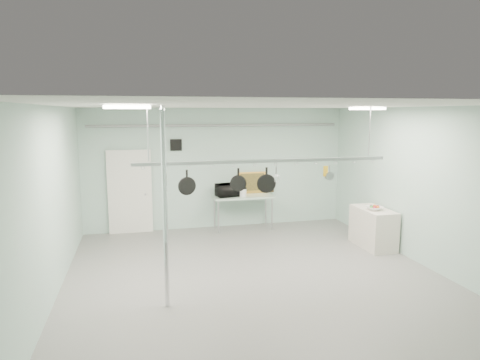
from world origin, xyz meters
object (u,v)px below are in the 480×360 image
object	(u,v)px
microwave	(228,190)
skillet_left	(187,182)
prep_table	(243,198)
skillet_right	(266,180)
coffee_canister	(243,193)
skillet_mid	(238,179)
pot_rack	(265,159)
chrome_pole	(165,209)
fruit_bowl	(374,208)
side_cabinet	(373,228)

from	to	relation	value
microwave	skillet_left	world-z (taller)	skillet_left
prep_table	microwave	distance (m)	0.47
skillet_right	coffee_canister	bearing A→B (deg)	92.05
skillet_mid	skillet_right	bearing A→B (deg)	20.95
pot_rack	skillet_left	distance (m)	1.49
chrome_pole	coffee_canister	distance (m)	4.69
skillet_left	skillet_right	world-z (taller)	same
fruit_bowl	skillet_right	world-z (taller)	skillet_right
skillet_mid	skillet_right	xyz separation A→B (m)	(0.54, 0.00, -0.04)
skillet_left	skillet_mid	xyz separation A→B (m)	(0.94, 0.00, 0.01)
microwave	fruit_bowl	world-z (taller)	microwave
microwave	skillet_left	distance (m)	3.69
skillet_right	microwave	bearing A→B (deg)	98.73
pot_rack	fruit_bowl	size ratio (longest dim) A/B	13.55
microwave	fruit_bowl	size ratio (longest dim) A/B	1.69
coffee_canister	chrome_pole	bearing A→B (deg)	-119.16
skillet_mid	chrome_pole	bearing A→B (deg)	-126.08
microwave	fruit_bowl	xyz separation A→B (m)	(2.89, -2.32, -0.13)
chrome_pole	microwave	xyz separation A→B (m)	(1.89, 4.20, -0.53)
microwave	skillet_mid	size ratio (longest dim) A/B	1.46
chrome_pole	prep_table	xyz separation A→B (m)	(2.30, 4.20, -0.77)
side_cabinet	pot_rack	size ratio (longest dim) A/B	0.25
microwave	skillet_left	bearing A→B (deg)	55.54
coffee_canister	skillet_right	xyz separation A→B (m)	(-0.34, -3.16, 0.83)
pot_rack	skillet_left	world-z (taller)	pot_rack
side_cabinet	microwave	world-z (taller)	microwave
microwave	skillet_left	size ratio (longest dim) A/B	1.39
coffee_canister	skillet_mid	bearing A→B (deg)	-105.53
pot_rack	skillet_mid	xyz separation A→B (m)	(-0.51, 0.00, -0.35)
prep_table	side_cabinet	xyz separation A→B (m)	(2.55, -2.20, -0.38)
chrome_pole	fruit_bowl	world-z (taller)	chrome_pole
chrome_pole	fruit_bowl	size ratio (longest dim) A/B	9.03
side_cabinet	skillet_mid	bearing A→B (deg)	-162.38
microwave	skillet_right	distance (m)	3.39
prep_table	fruit_bowl	world-z (taller)	fruit_bowl
skillet_mid	prep_table	bearing A→B (deg)	95.49
side_cabinet	prep_table	bearing A→B (deg)	139.21
pot_rack	skillet_right	world-z (taller)	pot_rack
side_cabinet	skillet_right	world-z (taller)	skillet_right
prep_table	skillet_mid	size ratio (longest dim) A/B	3.89
prep_table	skillet_right	distance (m)	3.47
chrome_pole	skillet_left	world-z (taller)	chrome_pole
prep_table	skillet_mid	world-z (taller)	skillet_mid
coffee_canister	microwave	bearing A→B (deg)	158.95
skillet_mid	pot_rack	bearing A→B (deg)	20.95
chrome_pole	pot_rack	world-z (taller)	chrome_pole
pot_rack	fruit_bowl	distance (m)	3.31
pot_rack	microwave	xyz separation A→B (m)	(-0.01, 3.30, -1.16)
fruit_bowl	skillet_left	size ratio (longest dim) A/B	0.82
side_cabinet	skillet_left	world-z (taller)	skillet_left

